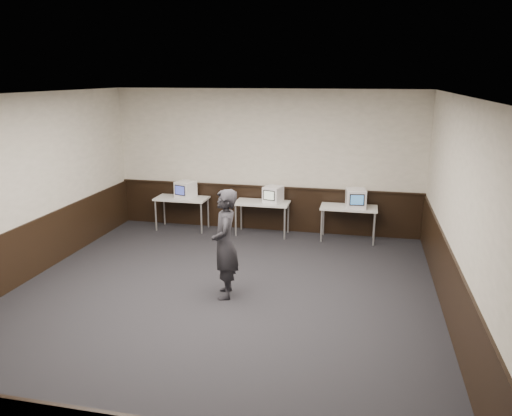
% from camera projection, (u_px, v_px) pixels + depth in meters
% --- Properties ---
extents(floor, '(8.00, 8.00, 0.00)m').
position_uv_depth(floor, '(216.00, 303.00, 7.88)').
color(floor, black).
rests_on(floor, ground).
extents(ceiling, '(8.00, 8.00, 0.00)m').
position_uv_depth(ceiling, '(211.00, 95.00, 7.05)').
color(ceiling, white).
rests_on(ceiling, back_wall).
extents(back_wall, '(7.00, 0.00, 7.00)m').
position_uv_depth(back_wall, '(266.00, 161.00, 11.24)').
color(back_wall, beige).
rests_on(back_wall, ground).
extents(front_wall, '(7.00, 0.00, 7.00)m').
position_uv_depth(front_wall, '(53.00, 337.00, 3.69)').
color(front_wall, beige).
rests_on(front_wall, ground).
extents(left_wall, '(0.00, 8.00, 8.00)m').
position_uv_depth(left_wall, '(10.00, 193.00, 8.20)').
color(left_wall, beige).
rests_on(left_wall, ground).
extents(right_wall, '(0.00, 8.00, 8.00)m').
position_uv_depth(right_wall, '(461.00, 219.00, 6.74)').
color(right_wall, beige).
rests_on(right_wall, ground).
extents(wainscot_back, '(6.98, 0.04, 1.00)m').
position_uv_depth(wainscot_back, '(266.00, 209.00, 11.50)').
color(wainscot_back, black).
rests_on(wainscot_back, back_wall).
extents(wainscot_left, '(0.04, 7.98, 1.00)m').
position_uv_depth(wainscot_left, '(19.00, 256.00, 8.48)').
color(wainscot_left, black).
rests_on(wainscot_left, left_wall).
extents(wainscot_right, '(0.04, 7.98, 1.00)m').
position_uv_depth(wainscot_right, '(452.00, 294.00, 7.02)').
color(wainscot_right, black).
rests_on(wainscot_right, right_wall).
extents(wainscot_rail, '(6.98, 0.06, 0.04)m').
position_uv_depth(wainscot_rail, '(266.00, 187.00, 11.35)').
color(wainscot_rail, black).
rests_on(wainscot_rail, wainscot_back).
extents(desk_left, '(1.20, 0.60, 0.75)m').
position_uv_depth(desk_left, '(182.00, 201.00, 11.50)').
color(desk_left, silver).
rests_on(desk_left, ground).
extents(desk_center, '(1.20, 0.60, 0.75)m').
position_uv_depth(desk_center, '(262.00, 205.00, 11.10)').
color(desk_center, silver).
rests_on(desk_center, ground).
extents(desk_right, '(1.20, 0.60, 0.75)m').
position_uv_depth(desk_right, '(349.00, 210.00, 10.70)').
color(desk_right, silver).
rests_on(desk_right, ground).
extents(emac_left, '(0.49, 0.50, 0.38)m').
position_uv_depth(emac_left, '(186.00, 189.00, 11.43)').
color(emac_left, white).
rests_on(emac_left, desk_left).
extents(emac_center, '(0.46, 0.47, 0.37)m').
position_uv_depth(emac_center, '(273.00, 194.00, 10.99)').
color(emac_center, white).
rests_on(emac_center, desk_center).
extents(emac_right, '(0.46, 0.48, 0.41)m').
position_uv_depth(emac_right, '(356.00, 198.00, 10.55)').
color(emac_right, white).
rests_on(emac_right, desk_right).
extents(person, '(0.57, 0.73, 1.77)m').
position_uv_depth(person, '(225.00, 244.00, 7.91)').
color(person, black).
rests_on(person, ground).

